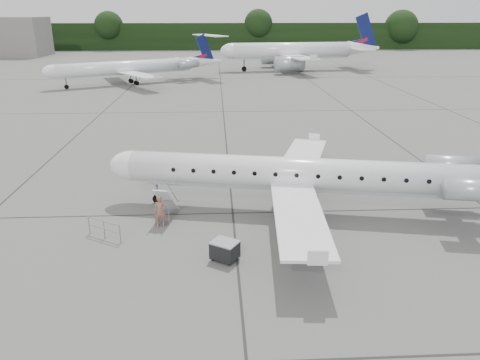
{
  "coord_description": "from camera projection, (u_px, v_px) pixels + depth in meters",
  "views": [
    {
      "loc": [
        -4.51,
        -22.96,
        11.33
      ],
      "look_at": [
        -3.2,
        2.02,
        2.3
      ],
      "focal_mm": 35.0,
      "sensor_mm": 36.0,
      "label": 1
    }
  ],
  "objects": [
    {
      "name": "ground",
      "position": [
        300.0,
        231.0,
        25.63
      ],
      "size": [
        320.0,
        320.0,
        0.0
      ],
      "primitive_type": "plane",
      "color": "#5E5D5B",
      "rests_on": "ground"
    },
    {
      "name": "treeline",
      "position": [
        229.0,
        36.0,
        146.38
      ],
      "size": [
        260.0,
        4.0,
        8.0
      ],
      "primitive_type": "cube",
      "color": "black",
      "rests_on": "ground"
    },
    {
      "name": "main_regional_jet",
      "position": [
        300.0,
        158.0,
        27.06
      ],
      "size": [
        29.08,
        23.34,
        6.66
      ],
      "primitive_type": null,
      "rotation": [
        0.0,
        0.0,
        -0.19
      ],
      "color": "white",
      "rests_on": "ground"
    },
    {
      "name": "airstair",
      "position": [
        166.0,
        201.0,
        26.94
      ],
      "size": [
        1.24,
        2.22,
        2.09
      ],
      "primitive_type": null,
      "rotation": [
        0.0,
        0.0,
        -0.19
      ],
      "color": "white",
      "rests_on": "ground"
    },
    {
      "name": "passenger",
      "position": [
        160.0,
        211.0,
        25.87
      ],
      "size": [
        0.68,
        0.46,
        1.83
      ],
      "primitive_type": "imported",
      "rotation": [
        0.0,
        0.0,
        0.03
      ],
      "color": "#8E5D4D",
      "rests_on": "ground"
    },
    {
      "name": "safety_railing",
      "position": [
        104.0,
        230.0,
        24.62
      ],
      "size": [
        1.91,
        1.23,
        1.0
      ],
      "primitive_type": null,
      "rotation": [
        0.0,
        0.0,
        -0.56
      ],
      "color": "gray",
      "rests_on": "ground"
    },
    {
      "name": "baggage_cart",
      "position": [
        225.0,
        250.0,
        22.46
      ],
      "size": [
        1.53,
        1.46,
        1.04
      ],
      "primitive_type": null,
      "rotation": [
        0.0,
        0.0,
        -0.57
      ],
      "color": "black",
      "rests_on": "ground"
    },
    {
      "name": "bg_narrowbody",
      "position": [
        292.0,
        42.0,
        93.6
      ],
      "size": [
        32.94,
        25.37,
        11.01
      ],
      "primitive_type": null,
      "rotation": [
        0.0,
        0.0,
        0.11
      ],
      "color": "white",
      "rests_on": "ground"
    },
    {
      "name": "bg_regional_left",
      "position": [
        126.0,
        61.0,
        75.92
      ],
      "size": [
        35.32,
        31.96,
        7.59
      ],
      "primitive_type": null,
      "rotation": [
        0.0,
        0.0,
        0.49
      ],
      "color": "white",
      "rests_on": "ground"
    }
  ]
}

